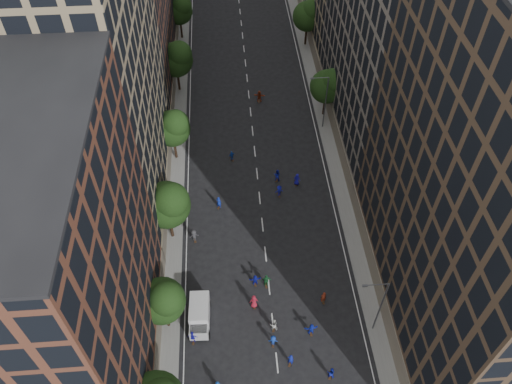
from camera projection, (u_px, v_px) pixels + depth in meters
The scene contains 35 objects.
ground at pixel (255, 154), 71.58m from camera, with size 240.00×240.00×0.00m, color black.
sidewalk_left at pixel (173, 123), 75.94m from camera, with size 4.00×105.00×0.15m, color slate.
sidewalk_right at pixel (329, 116), 77.13m from camera, with size 4.00×105.00×0.15m, color slate.
bldg_left_a at pixel (46, 278), 40.14m from camera, with size 14.00×22.00×30.00m, color brown.
bldg_left_b at pixel (86, 81), 54.68m from camera, with size 14.00×26.00×34.00m, color #8D7B5C.
bldg_left_c at pixel (115, 5), 72.26m from camera, with size 14.00×20.00×28.00m, color brown.
bldg_right_a at pixel (498, 191), 42.46m from camera, with size 14.00×30.00×36.00m, color #463425.
bldg_right_b at pixel (402, 29), 62.94m from camera, with size 14.00×28.00×33.00m, color #675E55.
tree_left_1 at pixel (163, 300), 49.46m from camera, with size 4.80×4.80×8.21m.
tree_left_2 at pixel (168, 204), 56.86m from camera, with size 5.60×5.60×9.45m.
tree_left_3 at pixel (173, 127), 66.62m from camera, with size 5.00×5.00×8.58m.
tree_left_4 at pixel (177, 58), 77.09m from camera, with size 5.40×5.40×9.08m.
tree_left_5 at pixel (180, 9), 88.09m from camera, with size 4.80×4.80×8.33m.
tree_right_a at pixel (328, 85), 73.20m from camera, with size 5.00×5.00×8.39m.
tree_right_b at pixel (309, 15), 86.31m from camera, with size 5.20×5.20×8.83m.
streetlamp_near at pixel (379, 304), 49.56m from camera, with size 2.64×0.22×9.06m.
streetlamp_far at pixel (324, 100), 71.59m from camera, with size 2.64×0.22×9.06m.
cargo_van at pixel (200, 315), 53.05m from camera, with size 2.37×4.77×2.49m.
skater_1 at pixel (291, 360), 50.20m from camera, with size 0.64×0.42×1.76m, color navy.
skater_2 at pixel (331, 373), 49.36m from camera, with size 0.79×0.62×1.63m, color #131E9D.
skater_3 at pixel (273, 341), 51.68m from camera, with size 0.97×0.56×1.51m, color #1539AB.
skater_4 at pixel (193, 337), 51.71m from camera, with size 1.13×0.47×1.93m, color #1916B6.
skater_5 at pixel (311, 329), 52.48m from camera, with size 1.51×0.48×1.63m, color #172ABC.
skater_6 at pixel (254, 302), 54.49m from camera, with size 0.94×0.61×1.93m, color #A81C2F.
skater_7 at pixel (323, 297), 54.97m from camera, with size 0.64×0.42×1.74m, color maroon.
skater_8 at pixel (274, 325), 52.73m from camera, with size 0.87×0.67×1.78m, color silver.
skater_9 at pixel (194, 236), 60.58m from camera, with size 1.18×0.68×1.82m, color #37363B.
skater_10 at pixel (266, 281), 56.26m from camera, with size 1.14×0.47×1.94m, color #1B5A2D.
skater_11 at pixel (255, 280), 56.56m from camera, with size 1.41×0.45×1.52m, color #141AA4.
skater_12 at pixel (297, 180), 66.91m from camera, with size 0.88×0.57×1.80m, color #1813A0.
skater_13 at pixel (219, 203), 64.13m from camera, with size 0.68×0.45×1.87m, color #142DA8.
skater_14 at pixel (277, 175), 67.40m from camera, with size 0.90×0.70×1.85m, color #161FB9.
skater_15 at pixel (279, 191), 65.57m from camera, with size 1.10×0.63×1.71m, color #111592.
skater_16 at pixel (232, 156), 70.16m from camera, with size 0.91×0.38×1.55m, color blue.
skater_17 at pixel (259, 97), 78.95m from camera, with size 1.81×0.57×1.95m, color #983619.
Camera 1 is at (-3.70, -11.89, 49.48)m, focal length 35.00 mm.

